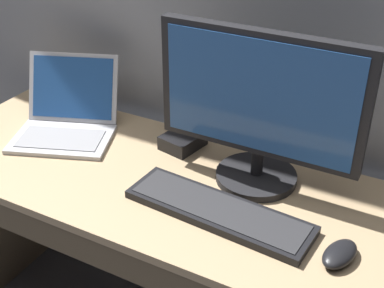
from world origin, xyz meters
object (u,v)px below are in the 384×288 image
(computer_mouse, at_px, (340,254))
(external_monitor, at_px, (259,107))
(wired_keyboard, at_px, (218,211))
(external_drive_box, at_px, (183,141))
(laptop_silver, at_px, (67,117))

(computer_mouse, bearing_deg, external_monitor, 160.03)
(wired_keyboard, height_order, computer_mouse, computer_mouse)
(computer_mouse, relative_size, external_drive_box, 0.92)
(laptop_silver, bearing_deg, wired_keyboard, -14.46)
(external_monitor, xyz_separation_m, wired_keyboard, (-0.02, -0.18, -0.22))
(laptop_silver, relative_size, computer_mouse, 3.40)
(laptop_silver, xyz_separation_m, wired_keyboard, (0.62, -0.16, -0.04))
(laptop_silver, distance_m, external_drive_box, 0.39)
(external_drive_box, bearing_deg, computer_mouse, -25.78)
(laptop_silver, xyz_separation_m, external_monitor, (0.65, 0.02, 0.18))
(laptop_silver, bearing_deg, computer_mouse, -10.75)
(laptop_silver, distance_m, external_monitor, 0.67)
(laptop_silver, height_order, wired_keyboard, laptop_silver)
(external_monitor, relative_size, external_drive_box, 4.45)
(wired_keyboard, xyz_separation_m, external_drive_box, (-0.25, 0.25, 0.01))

